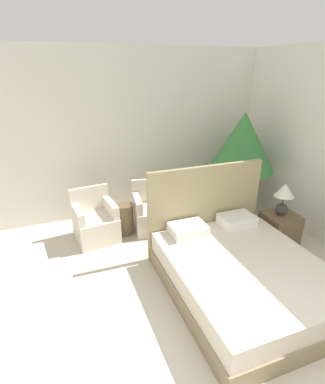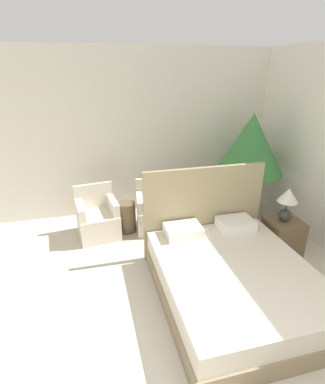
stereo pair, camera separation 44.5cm
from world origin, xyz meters
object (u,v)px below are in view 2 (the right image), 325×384
at_px(potted_palm, 251,147).
at_px(side_table, 127,217).
at_px(nightstand, 282,236).
at_px(armchair_near_window_right, 155,214).
at_px(armchair_near_window_left, 98,220).
at_px(bed, 231,275).
at_px(table_lamp, 287,200).

height_order(potted_palm, side_table, potted_palm).
bearing_deg(nightstand, armchair_near_window_right, 144.73).
height_order(armchair_near_window_left, armchair_near_window_right, same).
xyz_separation_m(bed, table_lamp, (1.12, 0.65, 0.56)).
xyz_separation_m(bed, side_table, (-0.98, 1.83, -0.02)).
height_order(nightstand, side_table, nightstand).
xyz_separation_m(armchair_near_window_right, side_table, (-0.48, 0.02, -0.01)).
xyz_separation_m(bed, nightstand, (1.14, 0.65, -0.01)).
bearing_deg(side_table, potted_palm, -0.11).
relative_size(table_lamp, side_table, 0.96).
distance_m(potted_palm, nightstand, 1.58).
bearing_deg(armchair_near_window_right, nightstand, -27.54).
bearing_deg(table_lamp, potted_palm, 88.27).
xyz_separation_m(table_lamp, side_table, (-2.11, 1.18, -0.58)).
bearing_deg(table_lamp, armchair_near_window_right, 144.56).
bearing_deg(armchair_near_window_left, side_table, -5.19).
xyz_separation_m(armchair_near_window_left, table_lamp, (2.59, -1.16, 0.57)).
relative_size(armchair_near_window_left, nightstand, 1.55).
distance_m(armchair_near_window_left, potted_palm, 2.82).
xyz_separation_m(nightstand, side_table, (-2.12, 1.18, -0.00)).
height_order(armchair_near_window_right, table_lamp, table_lamp).
bearing_deg(bed, side_table, 118.28).
bearing_deg(table_lamp, nightstand, -14.78).
bearing_deg(bed, armchair_near_window_right, 105.58).
height_order(armchair_near_window_left, table_lamp, table_lamp).
bearing_deg(armchair_near_window_right, potted_palm, 8.15).
bearing_deg(bed, nightstand, 29.66).
bearing_deg(side_table, bed, -61.72).
bearing_deg(armchair_near_window_left, bed, -58.22).
xyz_separation_m(armchair_near_window_right, potted_palm, (1.66, 0.01, 1.05)).
distance_m(bed, armchair_near_window_left, 2.33).
bearing_deg(armchair_near_window_right, table_lamp, -27.71).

